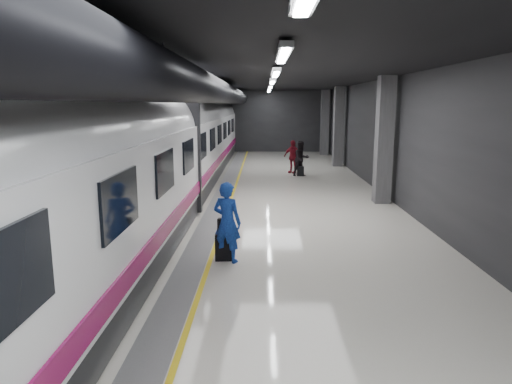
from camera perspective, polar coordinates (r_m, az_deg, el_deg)
ground at (r=14.75m, az=-0.10°, el=-2.89°), size 40.00×40.00×0.00m
platform_hall at (r=15.28m, az=-1.14°, el=10.99°), size 10.02×40.02×4.51m
train at (r=14.81m, az=-12.82°, el=5.03°), size 3.05×38.00×4.05m
traveler_main at (r=10.26m, az=-3.63°, el=-3.79°), size 0.79×0.67×1.84m
suitcase_main at (r=10.53m, az=-4.09°, el=-6.87°), size 0.39×0.26×0.62m
shoulder_bag at (r=10.39m, az=-4.04°, el=-4.30°), size 0.29×0.18×0.36m
traveler_far_a at (r=22.68m, az=5.68°, el=4.17°), size 1.05×0.97×1.74m
traveler_far_b at (r=23.72m, az=4.60°, el=4.43°), size 1.06×0.89×1.70m
suitcase_far at (r=22.81m, az=5.60°, el=2.62°), size 0.36×0.26×0.49m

